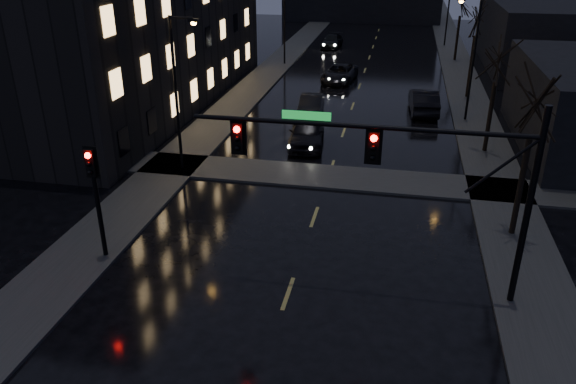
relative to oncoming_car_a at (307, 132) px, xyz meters
The scene contains 19 objects.
sidewalk_left 13.57m from the oncoming_car_a, 119.04° to the left, with size 3.00×140.00×0.12m, color #2D2D2B.
sidewalk_right 15.80m from the oncoming_car_a, 48.65° to the left, with size 3.00×140.00×0.12m, color #2D2D2B.
sidewalk_cross 5.10m from the oncoming_car_a, 67.55° to the right, with size 40.00×3.00×0.12m, color #2D2D2B.
apartment_block 16.91m from the oncoming_car_a, 154.85° to the left, with size 12.00×30.00×12.00m, color black.
commercial_right_far 31.30m from the oncoming_car_a, 52.70° to the left, with size 12.00×18.00×6.00m, color black.
signal_mast 15.81m from the oncoming_car_a, 67.83° to the right, with size 11.11×0.41×7.00m.
signal_pole_left 15.37m from the oncoming_car_a, 111.49° to the right, with size 0.35×0.41×4.53m.
tree_near 14.81m from the oncoming_car_a, 41.57° to the right, with size 3.52×3.52×8.08m.
tree_mid_a 11.49m from the oncoming_car_a, ahead, with size 3.30×3.30×7.58m.
tree_mid_b 17.46m from the oncoming_car_a, 51.21° to the left, with size 3.74×3.74×8.59m.
streetlight_l_near 8.61m from the oncoming_car_a, 137.66° to the right, with size 1.53×0.28×8.00m.
streetlight_l_far 22.90m from the oncoming_car_a, 104.52° to the left, with size 1.53×0.28×8.00m.
streetlight_r_mid 12.36m from the oncoming_car_a, 35.75° to the left, with size 1.53×0.28×8.00m.
streetlight_r_far 36.33m from the oncoming_car_a, 74.74° to the left, with size 1.53×0.28×8.00m.
oncoming_car_a is the anchor object (origin of this frame).
oncoming_car_b 5.96m from the oncoming_car_a, 96.72° to the left, with size 1.50×4.31×1.42m, color black.
oncoming_car_c 16.14m from the oncoming_car_a, 89.70° to the left, with size 2.38×5.15×1.43m, color black.
oncoming_car_d 31.69m from the oncoming_car_a, 94.63° to the left, with size 1.94×4.77×1.38m, color black.
lead_car 10.71m from the oncoming_car_a, 49.69° to the left, with size 1.79×5.12×1.69m, color black.
Camera 1 is at (3.25, -8.14, 11.60)m, focal length 35.00 mm.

